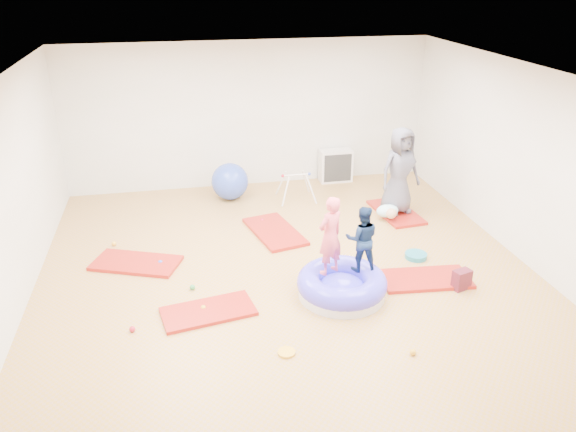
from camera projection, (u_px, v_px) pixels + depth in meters
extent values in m
cube|color=#A47753|center=(292.00, 284.00, 7.79)|extent=(7.00, 8.00, 0.01)
cube|color=silver|center=(293.00, 80.00, 6.64)|extent=(7.00, 8.00, 0.01)
cube|color=silver|center=(249.00, 115.00, 10.78)|extent=(7.00, 0.01, 2.80)
cube|color=silver|center=(422.00, 411.00, 3.64)|extent=(7.00, 0.01, 2.80)
cube|color=silver|center=(1.00, 212.00, 6.57)|extent=(0.01, 8.00, 2.80)
cube|color=silver|center=(537.00, 171.00, 7.86)|extent=(0.01, 8.00, 2.80)
cube|color=#A71015|center=(208.00, 311.00, 7.12)|extent=(1.24, 0.77, 0.05)
cube|color=#A71015|center=(136.00, 263.00, 8.27)|extent=(1.40, 1.06, 0.05)
cube|color=#A71015|center=(275.00, 231.00, 9.25)|extent=(0.93, 1.42, 0.05)
cube|color=#A71015|center=(425.00, 279.00, 7.85)|extent=(1.28, 0.72, 0.05)
cube|color=#A71015|center=(396.00, 212.00, 9.97)|extent=(0.71, 1.26, 0.05)
cylinder|color=silver|center=(342.00, 290.00, 7.50)|extent=(1.17, 1.17, 0.13)
torus|color=#463EF0|center=(342.00, 283.00, 7.45)|extent=(1.20, 1.20, 0.32)
ellipsoid|color=#463EF0|center=(342.00, 287.00, 7.48)|extent=(0.64, 0.64, 0.29)
imported|color=#ED5567|center=(330.00, 232.00, 7.24)|extent=(0.47, 0.42, 1.08)
imported|color=#102245|center=(362.00, 235.00, 7.35)|extent=(0.51, 0.44, 0.92)
imported|color=#4E4E5C|center=(400.00, 171.00, 9.64)|extent=(0.83, 0.64, 1.52)
ellipsoid|color=#B0E6F8|center=(387.00, 211.00, 9.69)|extent=(0.39, 0.25, 0.22)
sphere|color=tan|center=(391.00, 213.00, 9.52)|extent=(0.18, 0.18, 0.18)
sphere|color=#2F8D44|center=(339.00, 312.00, 7.08)|extent=(0.07, 0.07, 0.07)
sphere|color=gold|center=(203.00, 308.00, 7.17)|extent=(0.07, 0.07, 0.07)
sphere|color=red|center=(132.00, 329.00, 6.75)|extent=(0.07, 0.07, 0.07)
sphere|color=#2F8D44|center=(192.00, 287.00, 7.63)|extent=(0.07, 0.07, 0.07)
sphere|color=blue|center=(160.00, 263.00, 8.26)|extent=(0.07, 0.07, 0.07)
sphere|color=red|center=(262.00, 221.00, 9.62)|extent=(0.07, 0.07, 0.07)
sphere|color=gold|center=(114.00, 244.00, 8.82)|extent=(0.07, 0.07, 0.07)
sphere|color=gold|center=(413.00, 352.00, 6.35)|extent=(0.07, 0.07, 0.07)
sphere|color=blue|center=(230.00, 181.00, 10.48)|extent=(0.69, 0.69, 0.69)
sphere|color=#FFA615|center=(230.00, 184.00, 10.75)|extent=(0.40, 0.40, 0.40)
cylinder|color=silver|center=(286.00, 192.00, 10.19)|extent=(0.19, 0.20, 0.52)
cylinder|color=silver|center=(281.00, 183.00, 10.59)|extent=(0.19, 0.20, 0.52)
cylinder|color=silver|center=(311.00, 190.00, 10.28)|extent=(0.19, 0.20, 0.52)
cylinder|color=silver|center=(306.00, 181.00, 10.68)|extent=(0.19, 0.20, 0.52)
cylinder|color=silver|center=(296.00, 175.00, 10.34)|extent=(0.50, 0.03, 0.03)
sphere|color=red|center=(283.00, 176.00, 10.30)|extent=(0.06, 0.06, 0.06)
sphere|color=blue|center=(309.00, 174.00, 10.39)|extent=(0.06, 0.06, 0.06)
cube|color=silver|center=(336.00, 166.00, 11.36)|extent=(0.65, 0.32, 0.65)
cube|color=#2D2D2D|center=(338.00, 168.00, 11.23)|extent=(0.56, 0.02, 0.56)
cube|color=silver|center=(336.00, 166.00, 11.32)|extent=(0.02, 0.22, 0.57)
cube|color=silver|center=(336.00, 166.00, 11.32)|extent=(0.57, 0.22, 0.02)
cylinder|color=teal|center=(416.00, 256.00, 8.46)|extent=(0.33, 0.33, 0.07)
cube|color=maroon|center=(462.00, 280.00, 7.61)|extent=(0.28, 0.22, 0.28)
cylinder|color=gold|center=(287.00, 352.00, 6.38)|extent=(0.21, 0.21, 0.03)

